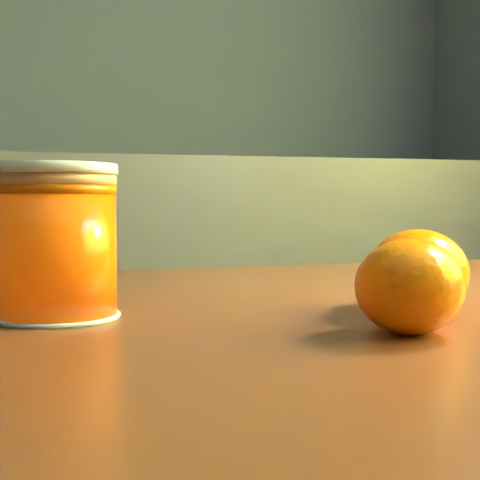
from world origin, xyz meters
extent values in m
cube|color=brown|center=(0.81, 0.28, 0.70)|extent=(1.00, 0.73, 0.04)
cylinder|color=#FF4F05|center=(0.59, 0.26, 0.76)|extent=(0.08, 0.08, 0.09)
cylinder|color=#E1975C|center=(0.59, 0.26, 0.81)|extent=(0.08, 0.08, 0.01)
cylinder|color=silver|center=(0.59, 0.26, 0.82)|extent=(0.08, 0.08, 0.01)
ellipsoid|color=#FF6E05|center=(0.84, 0.21, 0.75)|extent=(0.09, 0.09, 0.06)
ellipsoid|color=#FF6E05|center=(0.85, 0.24, 0.74)|extent=(0.07, 0.07, 0.06)
ellipsoid|color=#FF6E05|center=(0.80, 0.15, 0.75)|extent=(0.08, 0.08, 0.06)
camera|label=1|loc=(0.60, -0.22, 0.80)|focal=50.00mm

